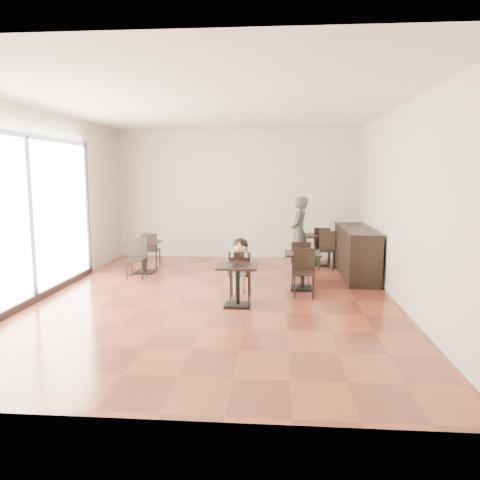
# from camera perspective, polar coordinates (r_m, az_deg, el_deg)

# --- Properties ---
(floor) EXTENTS (6.00, 8.00, 0.01)m
(floor) POSITION_cam_1_polar(r_m,az_deg,el_deg) (8.05, -2.88, -7.08)
(floor) COLOR brown
(floor) RESTS_ON ground
(ceiling) EXTENTS (6.00, 8.00, 0.01)m
(ceiling) POSITION_cam_1_polar(r_m,az_deg,el_deg) (7.85, -3.05, 16.09)
(ceiling) COLOR silver
(ceiling) RESTS_ON floor
(wall_back) EXTENTS (6.00, 0.01, 3.20)m
(wall_back) POSITION_cam_1_polar(r_m,az_deg,el_deg) (11.76, -0.39, 5.62)
(wall_back) COLOR beige
(wall_back) RESTS_ON floor
(wall_front) EXTENTS (6.00, 0.01, 3.20)m
(wall_front) POSITION_cam_1_polar(r_m,az_deg,el_deg) (3.88, -10.74, 0.48)
(wall_front) COLOR beige
(wall_front) RESTS_ON floor
(wall_left) EXTENTS (0.01, 8.00, 3.20)m
(wall_left) POSITION_cam_1_polar(r_m,az_deg,el_deg) (8.71, -22.98, 4.12)
(wall_left) COLOR beige
(wall_left) RESTS_ON floor
(wall_right) EXTENTS (0.01, 8.00, 3.20)m
(wall_right) POSITION_cam_1_polar(r_m,az_deg,el_deg) (7.97, 19.00, 4.01)
(wall_right) COLOR beige
(wall_right) RESTS_ON floor
(storefront_window) EXTENTS (0.04, 4.50, 2.60)m
(storefront_window) POSITION_cam_1_polar(r_m,az_deg,el_deg) (8.27, -24.32, 2.48)
(storefront_window) COLOR white
(storefront_window) RESTS_ON floor
(child_table) EXTENTS (0.64, 0.64, 0.67)m
(child_table) POSITION_cam_1_polar(r_m,az_deg,el_deg) (7.49, -0.31, -5.57)
(child_table) COLOR black
(child_table) RESTS_ON floor
(child_chair) EXTENTS (0.36, 0.36, 0.81)m
(child_chair) POSITION_cam_1_polar(r_m,az_deg,el_deg) (8.01, 0.03, -4.17)
(child_chair) COLOR black
(child_chair) RESTS_ON floor
(child) EXTENTS (0.36, 0.51, 1.02)m
(child) POSITION_cam_1_polar(r_m,az_deg,el_deg) (7.99, 0.03, -3.44)
(child) COLOR gray
(child) RESTS_ON child_chair
(plate) EXTENTS (0.23, 0.23, 0.01)m
(plate) POSITION_cam_1_polar(r_m,az_deg,el_deg) (7.32, -0.38, -3.15)
(plate) COLOR black
(plate) RESTS_ON child_table
(pizza_slice) EXTENTS (0.24, 0.18, 0.05)m
(pizza_slice) POSITION_cam_1_polar(r_m,az_deg,el_deg) (7.74, -0.08, -1.02)
(pizza_slice) COLOR #E2B16F
(pizza_slice) RESTS_ON child
(adult_patron) EXTENTS (0.49, 0.65, 1.60)m
(adult_patron) POSITION_cam_1_polar(r_m,az_deg,el_deg) (10.66, 7.22, 1.00)
(adult_patron) COLOR #3D3D43
(adult_patron) RESTS_ON floor
(cafe_table_mid) EXTENTS (0.68, 0.68, 0.68)m
(cafe_table_mid) POSITION_cam_1_polar(r_m,az_deg,el_deg) (8.66, 7.60, -3.74)
(cafe_table_mid) COLOR black
(cafe_table_mid) RESTS_ON floor
(cafe_table_left) EXTENTS (0.64, 0.64, 0.67)m
(cafe_table_left) POSITION_cam_1_polar(r_m,az_deg,el_deg) (10.19, -11.60, -2.08)
(cafe_table_left) COLOR black
(cafe_table_left) RESTS_ON floor
(cafe_table_back) EXTENTS (0.78, 0.78, 0.70)m
(cafe_table_back) POSITION_cam_1_polar(r_m,az_deg,el_deg) (11.05, 9.46, -1.17)
(cafe_table_back) COLOR black
(cafe_table_back) RESTS_ON floor
(chair_mid_a) EXTENTS (0.39, 0.39, 0.82)m
(chair_mid_a) POSITION_cam_1_polar(r_m,az_deg,el_deg) (9.19, 7.44, -2.62)
(chair_mid_a) COLOR black
(chair_mid_a) RESTS_ON floor
(chair_mid_b) EXTENTS (0.39, 0.39, 0.82)m
(chair_mid_b) POSITION_cam_1_polar(r_m,az_deg,el_deg) (8.11, 7.81, -4.06)
(chair_mid_b) COLOR black
(chair_mid_b) RESTS_ON floor
(chair_left_a) EXTENTS (0.36, 0.36, 0.81)m
(chair_left_a) POSITION_cam_1_polar(r_m,az_deg,el_deg) (10.70, -10.79, -1.21)
(chair_left_a) COLOR black
(chair_left_a) RESTS_ON floor
(chair_left_b) EXTENTS (0.36, 0.36, 0.81)m
(chair_left_b) POSITION_cam_1_polar(r_m,az_deg,el_deg) (9.66, -12.51, -2.26)
(chair_left_b) COLOR black
(chair_left_b) RESTS_ON floor
(chair_back_a) EXTENTS (0.44, 0.44, 0.84)m
(chair_back_a) POSITION_cam_1_polar(r_m,az_deg,el_deg) (11.38, 10.04, -0.55)
(chair_back_a) COLOR black
(chair_back_a) RESTS_ON floor
(chair_back_b) EXTENTS (0.44, 0.44, 0.84)m
(chair_back_b) POSITION_cam_1_polar(r_m,az_deg,el_deg) (10.52, 10.49, -1.27)
(chair_back_b) COLOR black
(chair_back_b) RESTS_ON floor
(service_counter) EXTENTS (0.60, 2.40, 1.00)m
(service_counter) POSITION_cam_1_polar(r_m,az_deg,el_deg) (9.97, 13.94, -1.42)
(service_counter) COLOR black
(service_counter) RESTS_ON floor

